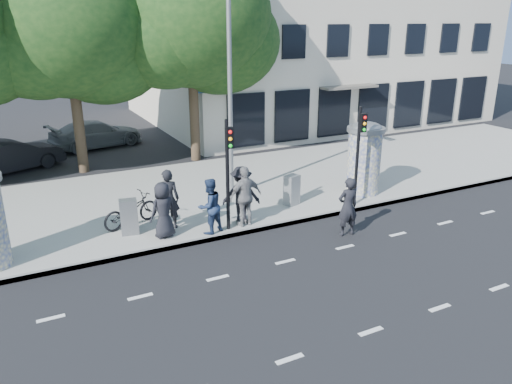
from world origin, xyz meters
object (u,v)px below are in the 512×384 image
street_lamp (230,65)px  cabinet_right (292,190)px  man_road (348,207)px  car_right (96,134)px  ad_column_right (364,156)px  ped_e (245,196)px  cabinet_left (129,217)px  car_mid (12,156)px  ped_d (241,195)px  bicycle (131,210)px  ped_a (163,210)px  ped_b (168,199)px  traffic_pole_near (228,164)px  traffic_pole_far (359,146)px  ped_c (210,206)px

street_lamp → cabinet_right: (1.42, -1.83, -4.12)m
man_road → car_right: man_road is taller
ad_column_right → man_road: size_ratio=1.44×
ped_e → car_right: size_ratio=0.41×
cabinet_left → car_right: (1.21, 12.05, -0.01)m
street_lamp → car_mid: (-6.98, 7.48, -4.10)m
ped_d → car_right: (-2.17, 12.74, -0.38)m
ped_d → car_mid: 11.70m
cabinet_left → car_right: 12.11m
bicycle → ped_a: bearing=-173.4°
ped_b → cabinet_left: ped_b is taller
traffic_pole_near → cabinet_right: size_ratio=3.23×
ped_a → ped_d: 2.52m
street_lamp → car_right: size_ratio=1.71×
traffic_pole_far → traffic_pole_near: bearing=180.0°
ped_e → bicycle: size_ratio=0.99×
traffic_pole_near → car_right: 13.32m
ped_b → car_mid: ped_b is taller
traffic_pole_far → ped_b: bearing=171.1°
ped_e → cabinet_right: 2.45m
ad_column_right → cabinet_right: (-2.98, 0.10, -0.86)m
bicycle → car_right: (1.01, 11.46, 0.02)m
ad_column_right → ped_a: ad_column_right is taller
traffic_pole_far → street_lamp: street_lamp is taller
ped_c → bicycle: 2.58m
car_mid → car_right: car_mid is taller
ped_d → street_lamp: bearing=-86.0°
ped_a → bicycle: bearing=-78.6°
bicycle → car_right: 11.50m
traffic_pole_near → cabinet_left: 3.36m
street_lamp → man_road: 6.21m
ped_b → man_road: bearing=171.1°
traffic_pole_far → ped_c: size_ratio=2.00×
street_lamp → cabinet_left: (-4.18, -1.76, -4.11)m
ped_b → cabinet_right: size_ratio=1.78×
ped_e → car_mid: bearing=-64.8°
car_right → ped_b: bearing=165.9°
cabinet_left → traffic_pole_near: bearing=-10.6°
ped_a → cabinet_right: bearing=171.9°
ped_d → ped_e: bearing=112.0°
ped_a → ped_d: (2.52, 0.00, 0.07)m
man_road → bicycle: bearing=-25.0°
ped_b → ped_d: ped_b is taller
traffic_pole_far → cabinet_left: traffic_pole_far is taller
ad_column_right → ped_e: bearing=-171.1°
street_lamp → ad_column_right: bearing=-23.7°
ped_c → car_right: ped_c is taller
cabinet_right → man_road: bearing=-102.4°
traffic_pole_far → ped_a: traffic_pole_far is taller
ped_b → ped_e: ped_e is taller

